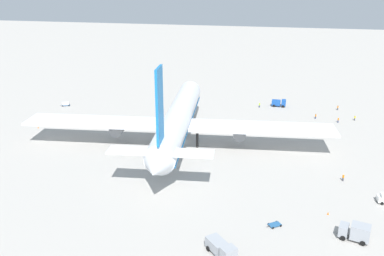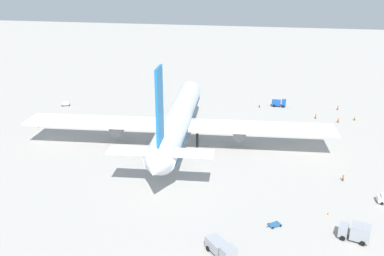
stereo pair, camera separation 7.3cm
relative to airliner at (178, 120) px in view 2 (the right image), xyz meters
name	(u,v)px [view 2 (the right image)]	position (x,y,z in m)	size (l,w,h in m)	color
ground_plane	(179,142)	(1.28, 0.12, -7.11)	(600.00, 600.00, 0.00)	#ADA8A0
airliner	(178,120)	(0.00, 0.00, 0.00)	(68.95, 82.56, 26.38)	silver
service_truck_0	(221,248)	(-44.85, -19.27, -5.70)	(6.06, 5.92, 2.79)	#999EA5
service_truck_1	(356,232)	(-35.24, -41.11, -5.49)	(3.68, 5.46, 3.05)	#999EA5
service_truck_2	(279,103)	(42.25, -25.65, -5.74)	(2.48, 4.90, 2.58)	#194CA5
baggage_cart_0	(66,104)	(25.85, 48.28, -6.34)	(2.44, 3.34, 1.41)	#26598C
baggage_cart_1	(275,225)	(-34.12, -27.42, -6.85)	(2.49, 2.71, 0.40)	#26598C
ground_worker_0	(260,105)	(39.47, -19.08, -6.23)	(0.46, 0.46, 1.73)	navy
ground_worker_1	(355,118)	(32.15, -49.79, -6.29)	(0.41, 0.41, 1.62)	#3F3F47
ground_worker_2	(338,108)	(42.55, -45.58, -6.26)	(0.56, 0.56, 1.68)	#3F3F47
ground_worker_3	(316,116)	(31.14, -37.70, -6.29)	(0.55, 0.55, 1.62)	navy
ground_worker_4	(343,178)	(-12.60, -41.54, -6.26)	(0.56, 0.56, 1.69)	#3F3F47
ground_worker_5	(338,120)	(28.71, -44.41, -6.22)	(0.40, 0.40, 1.76)	navy
traffic_cone_0	(328,213)	(-27.90, -37.23, -6.84)	(0.36, 0.36, 0.55)	orange
traffic_cone_2	(38,127)	(2.86, 44.62, -6.84)	(0.36, 0.36, 0.55)	orange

